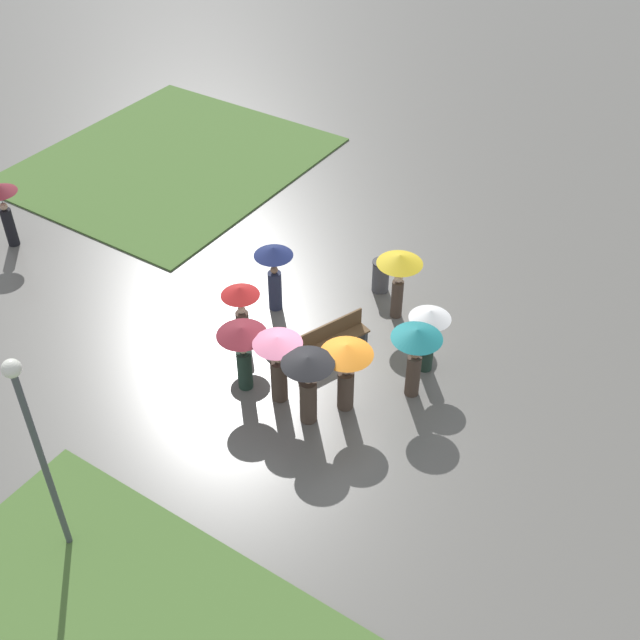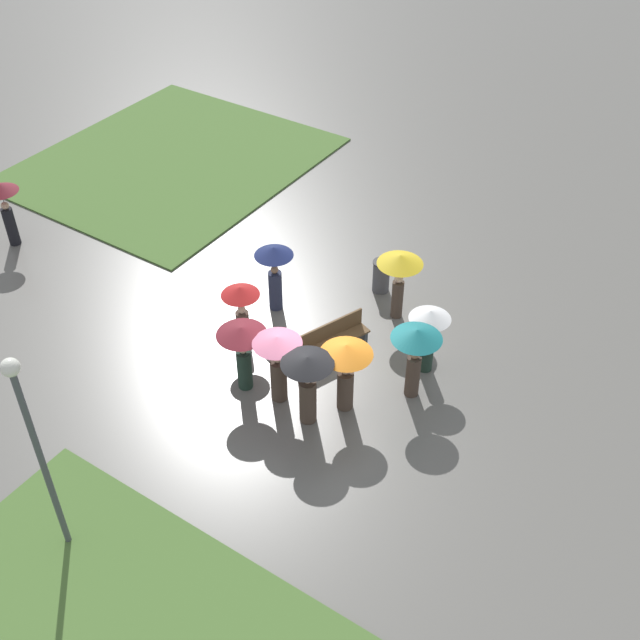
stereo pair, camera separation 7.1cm
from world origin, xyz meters
The scene contains 15 objects.
ground_plane centered at (0.00, 0.00, 0.00)m, with size 90.00×90.00×0.00m, color #66635E.
lawn_patch_far centered at (6.18, 10.25, 0.03)m, with size 9.45×8.41×0.06m.
park_bench centered at (1.07, 0.49, 0.48)m, with size 2.01×1.10×0.90m.
lamp_post centered at (-6.30, 1.77, 3.04)m, with size 0.32×0.32×4.78m.
trash_bin centered at (3.96, 0.77, 0.47)m, with size 0.49×0.49×0.94m.
crowd_person_red centered at (0.22, 2.53, 1.24)m, with size 0.94×0.94×1.73m.
crowd_person_white centered at (1.87, -1.67, 1.24)m, with size 0.99×0.99×1.78m.
crowd_person_pink centered at (-0.86, 0.66, 1.27)m, with size 1.12×1.12×1.85m.
crowd_person_orange centered at (-0.26, -0.75, 1.39)m, with size 1.19×1.19×1.87m.
crowd_person_teal centered at (0.94, -1.81, 1.47)m, with size 1.16×1.16×1.94m.
crowd_person_black centered at (-1.06, -0.28, 1.30)m, with size 1.16×1.16×1.88m.
crowd_person_yellow centered at (3.24, -0.12, 1.50)m, with size 1.16×1.16×1.92m.
crowd_person_maroon centered at (-0.99, 1.54, 1.32)m, with size 1.16×1.16×1.80m.
crowd_person_navy centered at (1.79, 2.68, 1.33)m, with size 1.00×1.00×1.91m.
lone_walker_mid_plaza centered at (0.00, 10.78, 1.46)m, with size 0.99×0.99×2.01m.
Camera 2 is at (-11.27, -7.38, 13.23)m, focal length 45.00 mm.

